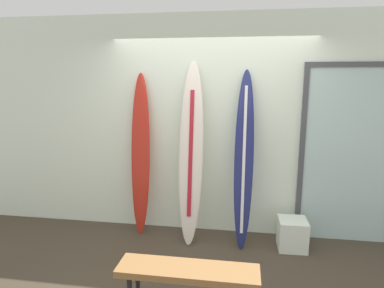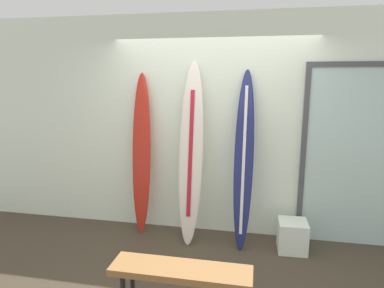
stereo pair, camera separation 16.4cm
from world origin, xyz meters
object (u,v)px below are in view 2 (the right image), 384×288
(surfboard_navy, at_px, (244,161))
(bench, at_px, (181,274))
(surfboard_crimson, at_px, (142,156))
(glass_door, at_px, (352,154))
(surfboard_ivory, at_px, (191,154))
(display_block_left, at_px, (292,236))

(surfboard_navy, xyz_separation_m, bench, (-0.44, -1.44, -0.64))
(surfboard_crimson, height_order, glass_door, glass_door)
(surfboard_ivory, distance_m, display_block_left, 1.55)
(glass_door, bearing_deg, surfboard_navy, -168.80)
(display_block_left, bearing_deg, surfboard_navy, 171.96)
(display_block_left, distance_m, bench, 1.72)
(surfboard_ivory, height_order, glass_door, surfboard_ivory)
(surfboard_crimson, relative_size, surfboard_navy, 0.98)
(display_block_left, xyz_separation_m, glass_door, (0.66, 0.33, 0.95))
(surfboard_navy, distance_m, glass_door, 1.28)
(surfboard_navy, bearing_deg, display_block_left, -8.04)
(display_block_left, bearing_deg, bench, -127.61)
(surfboard_ivory, relative_size, surfboard_navy, 1.05)
(display_block_left, height_order, glass_door, glass_door)
(surfboard_crimson, distance_m, display_block_left, 2.10)
(surfboard_ivory, bearing_deg, bench, -82.07)
(glass_door, bearing_deg, display_block_left, -153.06)
(surfboard_crimson, relative_size, glass_door, 0.95)
(display_block_left, xyz_separation_m, bench, (-1.04, -1.35, 0.22))
(display_block_left, relative_size, bench, 0.30)
(surfboard_crimson, relative_size, surfboard_ivory, 0.94)
(glass_door, relative_size, bench, 1.84)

